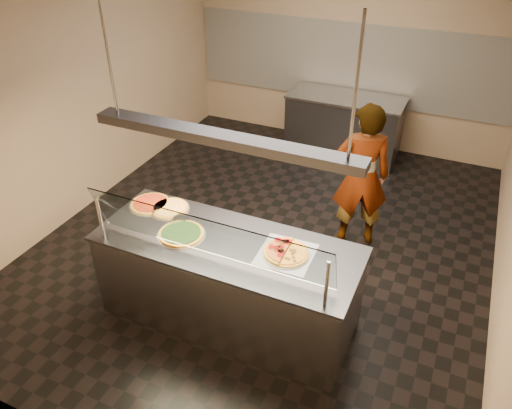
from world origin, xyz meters
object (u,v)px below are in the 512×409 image
at_px(pizza_spinach, 181,233).
at_px(pizza_cheese, 170,208).
at_px(pizza_spatula, 177,212).
at_px(prep_table, 344,125).
at_px(serving_counter, 228,282).
at_px(perforated_tray, 286,254).
at_px(sneeze_guard, 206,237).
at_px(half_pizza_sausage, 296,255).
at_px(worker, 361,176).
at_px(pizza_tomato, 151,203).
at_px(half_pizza_pepperoni, 276,248).
at_px(heat_lamp_housing, 223,139).

height_order(pizza_spinach, pizza_cheese, pizza_spinach).
height_order(pizza_spatula, prep_table, pizza_spatula).
relative_size(serving_counter, perforated_tray, 5.02).
xyz_separation_m(sneeze_guard, half_pizza_sausage, (0.63, 0.41, -0.27)).
relative_size(pizza_cheese, prep_table, 0.23).
bearing_deg(sneeze_guard, worker, 69.88).
height_order(serving_counter, perforated_tray, perforated_tray).
height_order(perforated_tray, pizza_spinach, pizza_spinach).
relative_size(serving_counter, pizza_tomato, 5.86).
distance_m(serving_counter, pizza_spatula, 0.83).
relative_size(half_pizza_sausage, pizza_spinach, 0.88).
bearing_deg(pizza_tomato, sneeze_guard, -30.85).
height_order(half_pizza_pepperoni, half_pizza_sausage, half_pizza_pepperoni).
xyz_separation_m(half_pizza_pepperoni, heat_lamp_housing, (-0.45, -0.07, 0.99)).
xyz_separation_m(prep_table, heat_lamp_housing, (0.00, -3.91, 1.48)).
relative_size(prep_table, heat_lamp_housing, 0.75).
xyz_separation_m(perforated_tray, pizza_spinach, (-0.97, -0.13, 0.01)).
bearing_deg(pizza_tomato, worker, 41.24).
xyz_separation_m(serving_counter, half_pizza_sausage, (0.63, 0.06, 0.49)).
relative_size(serving_counter, prep_table, 1.40).
relative_size(half_pizza_sausage, pizza_cheese, 1.00).
height_order(perforated_tray, worker, worker).
distance_m(half_pizza_pepperoni, pizza_tomato, 1.44).
bearing_deg(pizza_tomato, prep_table, 75.18).
bearing_deg(pizza_spinach, worker, 56.80).
height_order(worker, heat_lamp_housing, heat_lamp_housing).
relative_size(perforated_tray, half_pizza_pepperoni, 1.23).
xyz_separation_m(sneeze_guard, pizza_spinach, (-0.43, 0.28, -0.28)).
height_order(pizza_cheese, prep_table, pizza_cheese).
xyz_separation_m(pizza_tomato, pizza_spatula, (0.34, -0.04, 0.01)).
distance_m(prep_table, heat_lamp_housing, 4.18).
bearing_deg(pizza_tomato, pizza_spatula, -7.29).
bearing_deg(pizza_spatula, sneeze_guard, -40.35).
bearing_deg(perforated_tray, pizza_cheese, 171.87).
xyz_separation_m(prep_table, worker, (0.78, -2.14, 0.40)).
bearing_deg(pizza_tomato, pizza_cheese, 2.86).
bearing_deg(serving_counter, perforated_tray, 6.79).
bearing_deg(worker, heat_lamp_housing, 45.40).
distance_m(sneeze_guard, perforated_tray, 0.74).
relative_size(sneeze_guard, pizza_cheese, 5.57).
height_order(perforated_tray, pizza_spatula, pizza_spatula).
xyz_separation_m(perforated_tray, worker, (0.23, 1.71, -0.07)).
distance_m(sneeze_guard, pizza_cheese, 1.00).
xyz_separation_m(sneeze_guard, pizza_cheese, (-0.76, 0.59, -0.28)).
bearing_deg(pizza_cheese, serving_counter, -18.28).
distance_m(pizza_spinach, pizza_tomato, 0.63).
relative_size(sneeze_guard, half_pizza_pepperoni, 5.56).
height_order(half_pizza_pepperoni, pizza_spatula, half_pizza_pepperoni).
height_order(sneeze_guard, pizza_spinach, sneeze_guard).
relative_size(pizza_tomato, worker, 0.24).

